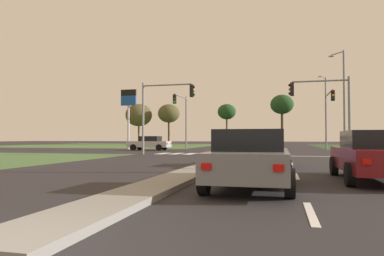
# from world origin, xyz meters

# --- Properties ---
(ground_plane) EXTENTS (200.00, 200.00, 0.00)m
(ground_plane) POSITION_xyz_m (0.00, 30.00, 0.00)
(ground_plane) COLOR #282628
(grass_verge_far_left) EXTENTS (35.00, 35.00, 0.01)m
(grass_verge_far_left) POSITION_xyz_m (-25.50, 54.50, 0.00)
(grass_verge_far_left) COLOR #476B38
(grass_verge_far_left) RESTS_ON ground
(median_island_near) EXTENTS (1.20, 22.00, 0.14)m
(median_island_near) POSITION_xyz_m (0.00, 11.00, 0.07)
(median_island_near) COLOR gray
(median_island_near) RESTS_ON ground
(median_island_far) EXTENTS (1.20, 36.00, 0.14)m
(median_island_far) POSITION_xyz_m (0.00, 55.00, 0.07)
(median_island_far) COLOR gray
(median_island_far) RESTS_ON ground
(lane_dash_near) EXTENTS (0.14, 2.00, 0.01)m
(lane_dash_near) POSITION_xyz_m (3.50, 3.34, 0.01)
(lane_dash_near) COLOR silver
(lane_dash_near) RESTS_ON ground
(lane_dash_second) EXTENTS (0.14, 2.00, 0.01)m
(lane_dash_second) POSITION_xyz_m (3.50, 9.34, 0.01)
(lane_dash_second) COLOR silver
(lane_dash_second) RESTS_ON ground
(lane_dash_third) EXTENTS (0.14, 2.00, 0.01)m
(lane_dash_third) POSITION_xyz_m (3.50, 15.34, 0.01)
(lane_dash_third) COLOR silver
(lane_dash_third) RESTS_ON ground
(lane_dash_fourth) EXTENTS (0.14, 2.00, 0.01)m
(lane_dash_fourth) POSITION_xyz_m (3.50, 21.34, 0.01)
(lane_dash_fourth) COLOR silver
(lane_dash_fourth) RESTS_ON ground
(stop_bar_near) EXTENTS (6.40, 0.50, 0.01)m
(stop_bar_near) POSITION_xyz_m (3.80, 23.00, 0.01)
(stop_bar_near) COLOR silver
(stop_bar_near) RESTS_ON ground
(crosswalk_bar_near) EXTENTS (0.70, 2.80, 0.01)m
(crosswalk_bar_near) POSITION_xyz_m (-6.40, 24.80, 0.01)
(crosswalk_bar_near) COLOR silver
(crosswalk_bar_near) RESTS_ON ground
(crosswalk_bar_second) EXTENTS (0.70, 2.80, 0.01)m
(crosswalk_bar_second) POSITION_xyz_m (-5.25, 24.80, 0.01)
(crosswalk_bar_second) COLOR silver
(crosswalk_bar_second) RESTS_ON ground
(crosswalk_bar_third) EXTENTS (0.70, 2.80, 0.01)m
(crosswalk_bar_third) POSITION_xyz_m (-4.10, 24.80, 0.01)
(crosswalk_bar_third) COLOR silver
(crosswalk_bar_third) RESTS_ON ground
(crosswalk_bar_fourth) EXTENTS (0.70, 2.80, 0.01)m
(crosswalk_bar_fourth) POSITION_xyz_m (-2.95, 24.80, 0.01)
(crosswalk_bar_fourth) COLOR silver
(crosswalk_bar_fourth) RESTS_ON ground
(crosswalk_bar_fifth) EXTENTS (0.70, 2.80, 0.01)m
(crosswalk_bar_fifth) POSITION_xyz_m (-1.80, 24.80, 0.01)
(crosswalk_bar_fifth) COLOR silver
(crosswalk_bar_fifth) RESTS_ON ground
(crosswalk_bar_sixth) EXTENTS (0.70, 2.80, 0.01)m
(crosswalk_bar_sixth) POSITION_xyz_m (-0.65, 24.80, 0.01)
(crosswalk_bar_sixth) COLOR silver
(crosswalk_bar_sixth) RESTS_ON ground
(crosswalk_bar_seventh) EXTENTS (0.70, 2.80, 0.01)m
(crosswalk_bar_seventh) POSITION_xyz_m (0.50, 24.80, 0.01)
(crosswalk_bar_seventh) COLOR silver
(crosswalk_bar_seventh) RESTS_ON ground
(crosswalk_bar_eighth) EXTENTS (0.70, 2.80, 0.01)m
(crosswalk_bar_eighth) POSITION_xyz_m (1.65, 24.80, 0.01)
(crosswalk_bar_eighth) COLOR silver
(crosswalk_bar_eighth) RESTS_ON ground
(car_maroon_second) EXTENTS (2.10, 4.63, 1.49)m
(car_maroon_second) POSITION_xyz_m (5.70, 8.50, 0.77)
(car_maroon_second) COLOR maroon
(car_maroon_second) RESTS_ON ground
(car_white_third) EXTENTS (1.94, 4.36, 1.56)m
(car_white_third) POSITION_xyz_m (-2.30, 56.59, 0.80)
(car_white_third) COLOR silver
(car_white_third) RESTS_ON ground
(car_blue_fourth) EXTENTS (1.99, 4.42, 1.59)m
(car_blue_fourth) POSITION_xyz_m (2.17, 13.81, 0.81)
(car_blue_fourth) COLOR navy
(car_blue_fourth) RESTS_ON ground
(car_grey_fifth) EXTENTS (2.07, 4.53, 1.48)m
(car_grey_fifth) POSITION_xyz_m (2.27, 6.19, 0.76)
(car_grey_fifth) COLOR slate
(car_grey_fifth) RESTS_ON ground
(car_silver_sixth) EXTENTS (4.39, 1.97, 1.47)m
(car_silver_sixth) POSITION_xyz_m (-10.29, 31.85, 0.75)
(car_silver_sixth) COLOR #B7B7BC
(car_silver_sixth) RESTS_ON ground
(traffic_signal_far_right) EXTENTS (0.32, 5.61, 5.91)m
(traffic_signal_far_right) POSITION_xyz_m (7.60, 34.59, 4.11)
(traffic_signal_far_right) COLOR gray
(traffic_signal_far_right) RESTS_ON ground
(traffic_signal_far_left) EXTENTS (0.32, 4.95, 6.07)m
(traffic_signal_far_left) POSITION_xyz_m (-7.60, 34.88, 4.17)
(traffic_signal_far_left) COLOR gray
(traffic_signal_far_left) RESTS_ON ground
(traffic_signal_near_right) EXTENTS (4.15, 0.32, 5.55)m
(traffic_signal_near_right) POSITION_xyz_m (6.12, 23.40, 3.79)
(traffic_signal_near_right) COLOR gray
(traffic_signal_near_right) RESTS_ON ground
(traffic_signal_near_left) EXTENTS (4.33, 0.32, 5.67)m
(traffic_signal_near_left) POSITION_xyz_m (-6.07, 23.40, 3.89)
(traffic_signal_near_left) COLOR gray
(traffic_signal_near_left) RESTS_ON ground
(street_lamp_second) EXTENTS (1.30, 1.64, 9.60)m
(street_lamp_second) POSITION_xyz_m (8.75, 33.15, 5.32)
(street_lamp_second) COLOR gray
(street_lamp_second) RESTS_ON ground
(street_lamp_third) EXTENTS (1.25, 2.03, 9.44)m
(street_lamp_third) POSITION_xyz_m (8.75, 47.15, 5.27)
(street_lamp_third) COLOR gray
(street_lamp_third) RESTS_ON ground
(pedestrian_at_median) EXTENTS (0.34, 0.34, 1.71)m
(pedestrian_at_median) POSITION_xyz_m (-0.17, 38.16, 1.17)
(pedestrian_at_median) COLOR maroon
(pedestrian_at_median) RESTS_ON median_island_far
(fuel_price_totem) EXTENTS (1.80, 0.24, 6.78)m
(fuel_price_totem) POSITION_xyz_m (-13.77, 34.33, 4.97)
(fuel_price_totem) COLOR silver
(fuel_price_totem) RESTS_ON ground
(treeline_near) EXTENTS (5.29, 5.29, 8.12)m
(treeline_near) POSITION_xyz_m (-24.60, 63.35, 5.86)
(treeline_near) COLOR #423323
(treeline_near) RESTS_ON ground
(treeline_second) EXTENTS (4.26, 4.26, 7.91)m
(treeline_second) POSITION_xyz_m (-18.32, 63.40, 6.07)
(treeline_second) COLOR #423323
(treeline_second) RESTS_ON ground
(treeline_third) EXTENTS (3.64, 3.64, 8.08)m
(treeline_third) POSITION_xyz_m (-7.51, 67.54, 6.48)
(treeline_third) COLOR #423323
(treeline_third) RESTS_ON ground
(treeline_fourth) EXTENTS (4.27, 4.27, 9.36)m
(treeline_fourth) POSITION_xyz_m (3.20, 65.26, 7.46)
(treeline_fourth) COLOR #423323
(treeline_fourth) RESTS_ON ground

